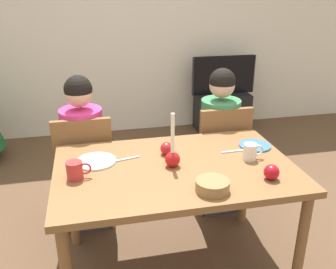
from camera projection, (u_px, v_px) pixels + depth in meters
ground_plane at (174, 267)px, 2.45m from camera, size 7.68×7.68×0.00m
back_wall at (124, 24)px, 4.31m from camera, size 6.40×0.10×2.60m
dining_table at (175, 178)px, 2.20m from camera, size 1.40×0.90×0.75m
chair_left at (85, 165)px, 2.70m from camera, size 0.40×0.40×0.90m
chair_right at (220, 152)px, 2.91m from camera, size 0.40×0.40×0.90m
person_left_child at (84, 156)px, 2.71m from camera, size 0.30×0.30×1.17m
person_right_child at (219, 144)px, 2.91m from camera, size 0.30×0.30×1.17m
tv_stand at (222, 112)px, 4.67m from camera, size 0.64×0.40×0.48m
tv at (224, 75)px, 4.49m from camera, size 0.79×0.05×0.46m
candle_centerpiece at (173, 156)px, 2.13m from camera, size 0.09×0.09×0.33m
plate_left at (96, 161)px, 2.21m from camera, size 0.24×0.24×0.01m
plate_right at (255, 146)px, 2.42m from camera, size 0.21×0.21×0.01m
mug_left at (75, 170)px, 2.01m from camera, size 0.14×0.09×0.10m
mug_right at (251, 152)px, 2.23m from camera, size 0.13×0.08×0.10m
fork_left at (125, 159)px, 2.24m from camera, size 0.18×0.06×0.01m
fork_right at (235, 151)px, 2.35m from camera, size 0.18×0.02×0.01m
bowl_walnuts at (212, 186)px, 1.90m from camera, size 0.18×0.18×0.06m
apple_near_candle at (272, 172)px, 2.00m from camera, size 0.09×0.09×0.09m
apple_by_left_plate at (167, 148)px, 2.30m from camera, size 0.08×0.08×0.08m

